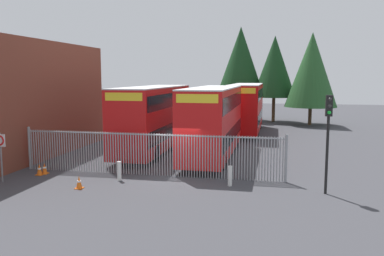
{
  "coord_description": "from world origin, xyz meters",
  "views": [
    {
      "loc": [
        4.91,
        -19.43,
        5.08
      ],
      "look_at": [
        0.0,
        4.0,
        2.0
      ],
      "focal_mm": 37.5,
      "sensor_mm": 36.0,
      "label": 1
    }
  ],
  "objects_px": {
    "traffic_cone_mid_forecourt": "(39,170)",
    "traffic_cone_near_kerb": "(45,168)",
    "speed_limit_sign_post": "(0,146)",
    "double_decker_bus_behind_fence_right": "(246,106)",
    "traffic_light_kerbside": "(328,126)",
    "bollard_center_front": "(230,176)",
    "double_decker_bus_behind_fence_left": "(213,119)",
    "bollard_near_left": "(119,171)",
    "traffic_cone_by_gate": "(79,182)",
    "double_decker_bus_near_gate": "(154,116)"
  },
  "relations": [
    {
      "from": "bollard_near_left",
      "to": "traffic_cone_by_gate",
      "type": "xyz_separation_m",
      "value": [
        -1.25,
        -1.73,
        -0.19
      ]
    },
    {
      "from": "double_decker_bus_behind_fence_right",
      "to": "bollard_near_left",
      "type": "xyz_separation_m",
      "value": [
        -4.85,
        -18.28,
        -1.95
      ]
    },
    {
      "from": "double_decker_bus_behind_fence_right",
      "to": "bollard_center_front",
      "type": "xyz_separation_m",
      "value": [
        0.59,
        -18.14,
        -1.95
      ]
    },
    {
      "from": "double_decker_bus_near_gate",
      "to": "double_decker_bus_behind_fence_right",
      "type": "xyz_separation_m",
      "value": [
        5.45,
        10.59,
        0.0
      ]
    },
    {
      "from": "traffic_cone_by_gate",
      "to": "traffic_cone_near_kerb",
      "type": "xyz_separation_m",
      "value": [
        -3.11,
        2.2,
        0.0
      ]
    },
    {
      "from": "bollard_center_front",
      "to": "traffic_light_kerbside",
      "type": "xyz_separation_m",
      "value": [
        4.22,
        -0.42,
        2.51
      ]
    },
    {
      "from": "double_decker_bus_behind_fence_right",
      "to": "bollard_center_front",
      "type": "height_order",
      "value": "double_decker_bus_behind_fence_right"
    },
    {
      "from": "bollard_near_left",
      "to": "speed_limit_sign_post",
      "type": "bearing_deg",
      "value": -165.12
    },
    {
      "from": "traffic_cone_near_kerb",
      "to": "traffic_light_kerbside",
      "type": "xyz_separation_m",
      "value": [
        14.02,
        -0.74,
        2.7
      ]
    },
    {
      "from": "traffic_light_kerbside",
      "to": "traffic_cone_mid_forecourt",
      "type": "bearing_deg",
      "value": 178.12
    },
    {
      "from": "double_decker_bus_near_gate",
      "to": "traffic_cone_by_gate",
      "type": "relative_size",
      "value": 18.32
    },
    {
      "from": "double_decker_bus_behind_fence_left",
      "to": "bollard_near_left",
      "type": "relative_size",
      "value": 11.38
    },
    {
      "from": "bollard_near_left",
      "to": "traffic_cone_near_kerb",
      "type": "relative_size",
      "value": 1.61
    },
    {
      "from": "bollard_center_front",
      "to": "traffic_cone_by_gate",
      "type": "relative_size",
      "value": 1.61
    },
    {
      "from": "double_decker_bus_behind_fence_right",
      "to": "bollard_near_left",
      "type": "bearing_deg",
      "value": -104.85
    },
    {
      "from": "double_decker_bus_behind_fence_left",
      "to": "traffic_cone_by_gate",
      "type": "bearing_deg",
      "value": -119.9
    },
    {
      "from": "bollard_center_front",
      "to": "traffic_cone_by_gate",
      "type": "distance_m",
      "value": 6.95
    },
    {
      "from": "double_decker_bus_behind_fence_left",
      "to": "bollard_center_front",
      "type": "distance_m",
      "value": 7.11
    },
    {
      "from": "bollard_center_front",
      "to": "traffic_light_kerbside",
      "type": "distance_m",
      "value": 4.93
    },
    {
      "from": "bollard_near_left",
      "to": "traffic_cone_by_gate",
      "type": "relative_size",
      "value": 1.61
    },
    {
      "from": "bollard_center_front",
      "to": "traffic_cone_near_kerb",
      "type": "height_order",
      "value": "bollard_center_front"
    },
    {
      "from": "traffic_light_kerbside",
      "to": "bollard_center_front",
      "type": "bearing_deg",
      "value": 174.28
    },
    {
      "from": "double_decker_bus_near_gate",
      "to": "speed_limit_sign_post",
      "type": "relative_size",
      "value": 4.5
    },
    {
      "from": "traffic_cone_by_gate",
      "to": "speed_limit_sign_post",
      "type": "xyz_separation_m",
      "value": [
        -4.21,
        0.29,
        1.49
      ]
    },
    {
      "from": "speed_limit_sign_post",
      "to": "bollard_center_front",
      "type": "bearing_deg",
      "value": 8.34
    },
    {
      "from": "bollard_near_left",
      "to": "traffic_light_kerbside",
      "type": "relative_size",
      "value": 0.22
    },
    {
      "from": "bollard_center_front",
      "to": "traffic_light_kerbside",
      "type": "height_order",
      "value": "traffic_light_kerbside"
    },
    {
      "from": "bollard_center_front",
      "to": "traffic_cone_mid_forecourt",
      "type": "relative_size",
      "value": 1.61
    },
    {
      "from": "double_decker_bus_behind_fence_right",
      "to": "traffic_light_kerbside",
      "type": "height_order",
      "value": "double_decker_bus_behind_fence_right"
    },
    {
      "from": "speed_limit_sign_post",
      "to": "traffic_light_kerbside",
      "type": "bearing_deg",
      "value": 4.44
    },
    {
      "from": "bollard_center_front",
      "to": "traffic_cone_mid_forecourt",
      "type": "xyz_separation_m",
      "value": [
        -9.92,
        0.04,
        -0.19
      ]
    },
    {
      "from": "speed_limit_sign_post",
      "to": "double_decker_bus_behind_fence_right",
      "type": "bearing_deg",
      "value": 62.43
    },
    {
      "from": "speed_limit_sign_post",
      "to": "traffic_cone_mid_forecourt",
      "type": "bearing_deg",
      "value": 59.34
    },
    {
      "from": "traffic_cone_by_gate",
      "to": "traffic_cone_near_kerb",
      "type": "relative_size",
      "value": 1.0
    },
    {
      "from": "traffic_light_kerbside",
      "to": "traffic_cone_near_kerb",
      "type": "bearing_deg",
      "value": 176.98
    },
    {
      "from": "traffic_cone_mid_forecourt",
      "to": "speed_limit_sign_post",
      "type": "distance_m",
      "value": 2.42
    },
    {
      "from": "double_decker_bus_behind_fence_left",
      "to": "speed_limit_sign_post",
      "type": "distance_m",
      "value": 12.24
    },
    {
      "from": "double_decker_bus_near_gate",
      "to": "traffic_cone_near_kerb",
      "type": "distance_m",
      "value": 8.42
    },
    {
      "from": "bollard_near_left",
      "to": "traffic_cone_near_kerb",
      "type": "height_order",
      "value": "bollard_near_left"
    },
    {
      "from": "traffic_light_kerbside",
      "to": "double_decker_bus_behind_fence_right",
      "type": "bearing_deg",
      "value": 104.54
    },
    {
      "from": "traffic_cone_near_kerb",
      "to": "speed_limit_sign_post",
      "type": "height_order",
      "value": "speed_limit_sign_post"
    },
    {
      "from": "double_decker_bus_behind_fence_right",
      "to": "bollard_near_left",
      "type": "distance_m",
      "value": 19.02
    },
    {
      "from": "traffic_cone_mid_forecourt",
      "to": "traffic_cone_near_kerb",
      "type": "xyz_separation_m",
      "value": [
        0.12,
        0.28,
        0.0
      ]
    },
    {
      "from": "bollard_near_left",
      "to": "speed_limit_sign_post",
      "type": "relative_size",
      "value": 0.4
    },
    {
      "from": "double_decker_bus_near_gate",
      "to": "double_decker_bus_behind_fence_right",
      "type": "distance_m",
      "value": 11.91
    },
    {
      "from": "traffic_cone_by_gate",
      "to": "speed_limit_sign_post",
      "type": "height_order",
      "value": "speed_limit_sign_post"
    },
    {
      "from": "double_decker_bus_near_gate",
      "to": "bollard_near_left",
      "type": "distance_m",
      "value": 7.96
    },
    {
      "from": "double_decker_bus_near_gate",
      "to": "double_decker_bus_behind_fence_right",
      "type": "relative_size",
      "value": 1.0
    },
    {
      "from": "bollard_near_left",
      "to": "traffic_cone_near_kerb",
      "type": "bearing_deg",
      "value": 173.9
    },
    {
      "from": "bollard_center_front",
      "to": "traffic_cone_by_gate",
      "type": "xyz_separation_m",
      "value": [
        -6.68,
        -1.88,
        -0.19
      ]
    }
  ]
}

